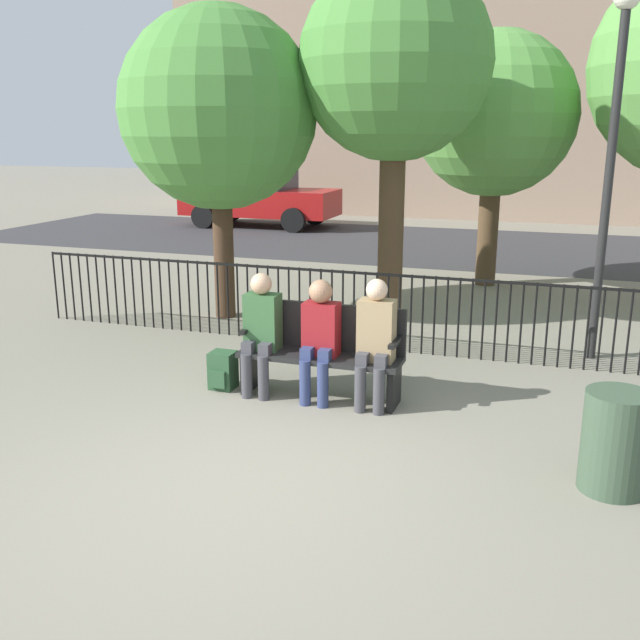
% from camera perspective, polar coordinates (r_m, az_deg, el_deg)
% --- Properties ---
extents(ground_plane, '(80.00, 80.00, 0.00)m').
position_cam_1_polar(ground_plane, '(5.52, -6.53, -12.98)').
color(ground_plane, gray).
extents(park_bench, '(1.62, 0.45, 0.92)m').
position_cam_1_polar(park_bench, '(7.03, 0.20, -2.28)').
color(park_bench, black).
rests_on(park_bench, ground).
extents(seated_person_0, '(0.34, 0.39, 1.23)m').
position_cam_1_polar(seated_person_0, '(7.07, -4.74, -0.58)').
color(seated_person_0, '#3D3D42').
rests_on(seated_person_0, ground).
extents(seated_person_1, '(0.34, 0.39, 1.20)m').
position_cam_1_polar(seated_person_1, '(6.86, -0.03, -1.06)').
color(seated_person_1, navy).
rests_on(seated_person_1, ground).
extents(seated_person_2, '(0.34, 0.39, 1.24)m').
position_cam_1_polar(seated_person_2, '(6.71, 4.44, -1.38)').
color(seated_person_2, '#3D3D42').
rests_on(seated_person_2, ground).
extents(backpack, '(0.25, 0.27, 0.39)m').
position_cam_1_polar(backpack, '(7.38, -7.79, -4.03)').
color(backpack, '#284C2D').
rests_on(backpack, ground).
extents(fence_railing, '(9.01, 0.03, 0.95)m').
position_cam_1_polar(fence_railing, '(8.56, 3.65, 1.31)').
color(fence_railing, black).
rests_on(fence_railing, ground).
extents(tree_0, '(2.51, 2.51, 4.68)m').
position_cam_1_polar(tree_0, '(9.73, 6.03, 19.61)').
color(tree_0, '#4C3823').
rests_on(tree_0, ground).
extents(tree_2, '(2.65, 2.65, 4.17)m').
position_cam_1_polar(tree_2, '(9.95, -8.11, 16.26)').
color(tree_2, '#422D1E').
rests_on(tree_2, ground).
extents(tree_3, '(2.65, 2.65, 4.15)m').
position_cam_1_polar(tree_3, '(12.37, 13.81, 15.60)').
color(tree_3, '#4C3823').
rests_on(tree_3, ground).
extents(lamp_post, '(0.28, 0.28, 4.05)m').
position_cam_1_polar(lamp_post, '(8.54, 22.48, 14.31)').
color(lamp_post, black).
rests_on(lamp_post, ground).
extents(street_surface, '(24.00, 6.00, 0.01)m').
position_cam_1_polar(street_surface, '(16.72, 11.21, 5.82)').
color(street_surface, '#333335').
rests_on(street_surface, ground).
extents(parked_car_0, '(4.20, 1.94, 1.62)m').
position_cam_1_polar(parked_car_0, '(19.89, -5.07, 9.89)').
color(parked_car_0, maroon).
rests_on(parked_car_0, ground).
extents(trash_bin, '(0.48, 0.48, 0.76)m').
position_cam_1_polar(trash_bin, '(5.68, 22.55, -8.99)').
color(trash_bin, '#384C38').
rests_on(trash_bin, ground).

